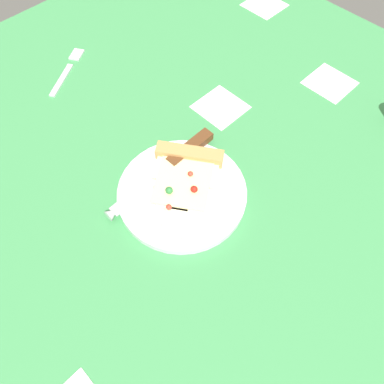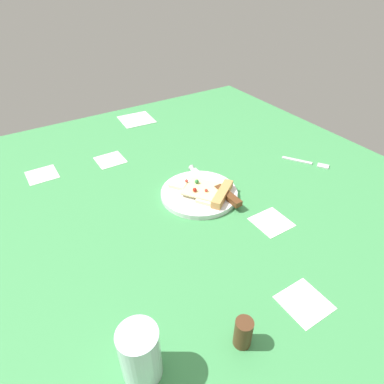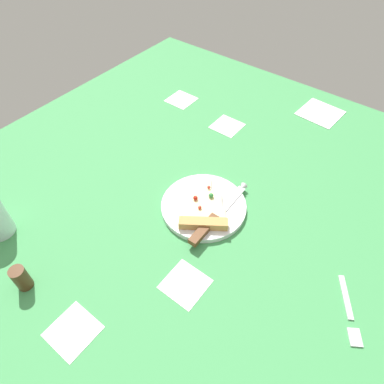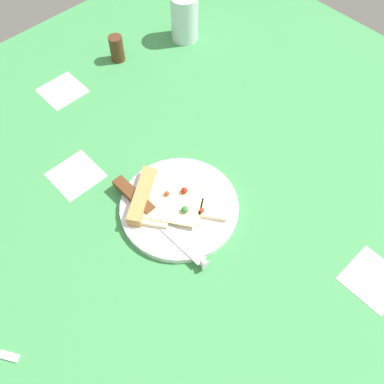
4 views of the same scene
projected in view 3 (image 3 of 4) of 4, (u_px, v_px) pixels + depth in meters
ground_plane at (201, 200)px, 94.16cm from camera, size 139.41×139.41×3.00cm
plate at (204, 206)px, 89.80cm from camera, size 22.17×22.17×1.45cm
pizza_slice at (204, 210)px, 86.95cm from camera, size 16.35×18.73×2.56cm
knife at (214, 218)px, 85.52cm from camera, size 2.45×24.03×2.45cm
pepper_shaker at (21, 278)px, 73.32cm from camera, size 3.29×3.29×6.33cm
fork at (350, 313)px, 71.11cm from camera, size 9.77×13.85×0.80cm
napkin at (320, 113)px, 118.44cm from camera, size 13.89×13.89×0.40cm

